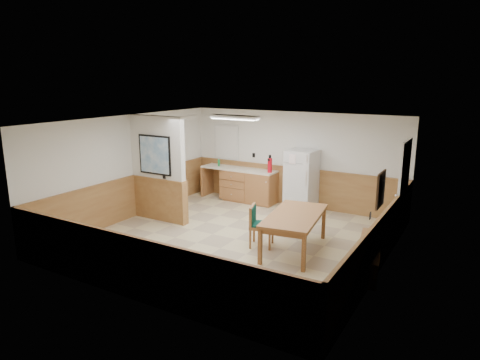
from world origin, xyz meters
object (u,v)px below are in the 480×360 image
Objects in this scene: dining_table at (295,219)px; dining_bench at (370,250)px; soap_bottle at (219,163)px; refrigerator at (301,180)px; fire_extinguisher at (270,165)px; dining_chair at (257,222)px.

dining_bench is at bearing -11.21° from dining_table.
dining_bench is 5.66m from soap_bottle.
refrigerator is 3.36× the size of fire_extinguisher.
fire_extinguisher is at bearing 117.26° from dining_table.
refrigerator is 2.73m from dining_table.
refrigerator is at bearing 101.56° from dining_table.
dining_table is at bearing -36.87° from soap_bottle.
dining_table is 1.10× the size of dining_bench.
dining_table is 2.33× the size of dining_chair.
dining_table is 4.21× the size of fire_extinguisher.
dining_chair reaches higher than dining_bench.
dining_table is at bearing -6.47° from dining_chair.
dining_table is at bearing 166.92° from dining_bench.
fire_extinguisher is (-1.83, 2.57, 0.45)m from dining_table.
dining_bench is at bearing -15.65° from dining_chair.
dining_bench is (1.49, -0.08, -0.31)m from dining_table.
refrigerator is at bearing -11.54° from fire_extinguisher.
dining_chair is 4.37× the size of soap_bottle.
soap_bottle reaches higher than dining_bench.
dining_bench is at bearing -49.98° from fire_extinguisher.
refrigerator reaches higher than dining_table.
soap_bottle reaches higher than dining_table.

